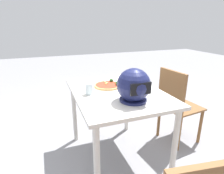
{
  "coord_description": "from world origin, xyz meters",
  "views": [
    {
      "loc": [
        0.63,
        1.57,
        1.38
      ],
      "look_at": [
        0.03,
        -0.05,
        0.79
      ],
      "focal_mm": 30.26,
      "sensor_mm": 36.0,
      "label": 1
    }
  ],
  "objects_px": {
    "drinking_glass": "(89,89)",
    "pizza": "(108,85)",
    "dining_table": "(116,100)",
    "chair_side": "(176,103)",
    "motorcycle_helmet": "(134,86)"
  },
  "relations": [
    {
      "from": "dining_table",
      "to": "drinking_glass",
      "type": "distance_m",
      "value": 0.31
    },
    {
      "from": "drinking_glass",
      "to": "chair_side",
      "type": "bearing_deg",
      "value": -176.77
    },
    {
      "from": "chair_side",
      "to": "drinking_glass",
      "type": "bearing_deg",
      "value": 3.23
    },
    {
      "from": "chair_side",
      "to": "pizza",
      "type": "bearing_deg",
      "value": -4.07
    },
    {
      "from": "drinking_glass",
      "to": "chair_side",
      "type": "height_order",
      "value": "chair_side"
    },
    {
      "from": "pizza",
      "to": "motorcycle_helmet",
      "type": "height_order",
      "value": "motorcycle_helmet"
    },
    {
      "from": "drinking_glass",
      "to": "pizza",
      "type": "bearing_deg",
      "value": -152.66
    },
    {
      "from": "pizza",
      "to": "dining_table",
      "type": "bearing_deg",
      "value": 111.74
    },
    {
      "from": "dining_table",
      "to": "chair_side",
      "type": "distance_m",
      "value": 0.78
    },
    {
      "from": "dining_table",
      "to": "drinking_glass",
      "type": "bearing_deg",
      "value": 1.68
    },
    {
      "from": "pizza",
      "to": "chair_side",
      "type": "distance_m",
      "value": 0.86
    },
    {
      "from": "dining_table",
      "to": "pizza",
      "type": "distance_m",
      "value": 0.17
    },
    {
      "from": "motorcycle_helmet",
      "to": "drinking_glass",
      "type": "xyz_separation_m",
      "value": [
        0.3,
        -0.28,
        -0.08
      ]
    },
    {
      "from": "chair_side",
      "to": "motorcycle_helmet",
      "type": "bearing_deg",
      "value": 24.6
    },
    {
      "from": "dining_table",
      "to": "pizza",
      "type": "bearing_deg",
      "value": -68.26
    }
  ]
}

